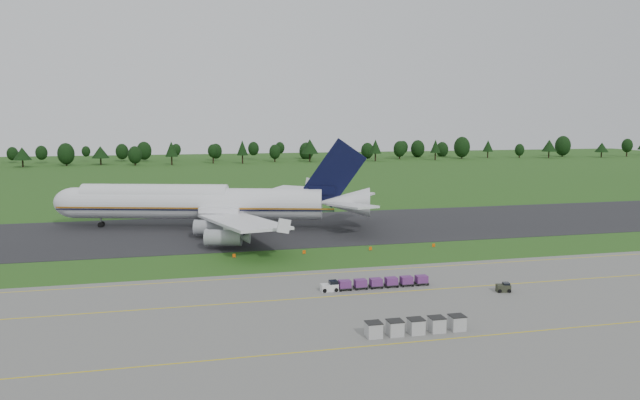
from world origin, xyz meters
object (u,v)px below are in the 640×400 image
object	(u,v)px
utility_cart	(503,288)
edge_markers	(338,250)
uld_row	(416,326)
baggage_train	(374,283)
aircraft	(203,203)

from	to	relation	value
utility_cart	edge_markers	size ratio (longest dim) A/B	0.05
uld_row	edge_markers	bearing A→B (deg)	86.38
baggage_train	edge_markers	world-z (taller)	baggage_train
aircraft	utility_cart	size ratio (longest dim) A/B	33.87
aircraft	utility_cart	bearing A→B (deg)	-58.30
baggage_train	uld_row	world-z (taller)	uld_row
edge_markers	utility_cart	bearing A→B (deg)	-63.04
utility_cart	uld_row	bearing A→B (deg)	-144.87
aircraft	baggage_train	world-z (taller)	aircraft
utility_cart	baggage_train	bearing A→B (deg)	160.28
baggage_train	edge_markers	distance (m)	23.54
baggage_train	utility_cart	size ratio (longest dim) A/B	7.65
utility_cart	edge_markers	distance (m)	32.88
aircraft	baggage_train	size ratio (longest dim) A/B	4.43
aircraft	edge_markers	xyz separation A→B (m)	(21.24, -29.21, -5.14)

